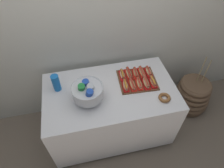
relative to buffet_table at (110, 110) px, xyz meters
The scene contains 18 objects.
ground_plane 0.41m from the buffet_table, ahead, with size 10.00×10.00×0.00m, color #7A6B5B.
back_wall 1.03m from the buffet_table, 90.00° to the left, with size 6.00×0.10×2.60m, color beige.
buffet_table is the anchor object (origin of this frame).
floor_vase 1.19m from the buffet_table, ahead, with size 0.49×0.49×0.85m.
serving_tray 0.50m from the buffet_table, 13.50° to the left, with size 0.42×0.38×0.01m.
hot_dog_0 0.43m from the buffet_table, ahead, with size 0.07×0.16×0.06m.
hot_dog_1 0.47m from the buffet_table, ahead, with size 0.06×0.18×0.06m.
hot_dog_2 0.51m from the buffet_table, ahead, with size 0.07×0.17×0.06m.
hot_dog_3 0.56m from the buffet_table, ahead, with size 0.08×0.18×0.06m.
hot_dog_4 0.62m from the buffet_table, ahead, with size 0.06×0.15×0.06m.
hot_dog_5 0.47m from the buffet_table, 43.83° to the left, with size 0.07×0.16×0.06m.
hot_dog_6 0.50m from the buffet_table, 33.22° to the left, with size 0.07×0.18×0.06m.
hot_dog_7 0.54m from the buffet_table, 26.13° to the left, with size 0.08×0.16×0.06m.
hot_dog_8 0.59m from the buffet_table, 21.19° to the left, with size 0.07×0.18×0.06m.
hot_dog_9 0.64m from the buffet_table, 17.61° to the left, with size 0.07×0.16×0.06m.
punch_bowl 0.56m from the buffet_table, 161.71° to the right, with size 0.31×0.31×0.25m.
cup_stack 0.72m from the buffet_table, 165.44° to the left, with size 0.08×0.08×0.19m.
donut 0.68m from the buffet_table, 24.07° to the right, with size 0.12×0.12×0.03m.
Camera 1 is at (-0.27, -1.30, 2.33)m, focal length 31.18 mm.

